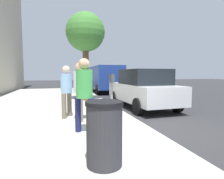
% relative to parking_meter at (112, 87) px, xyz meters
% --- Properties ---
extents(ground_plane, '(80.00, 80.00, 0.00)m').
position_rel_parking_meter_xyz_m(ground_plane, '(-1.03, -0.73, -1.17)').
color(ground_plane, '#2B2B2D').
rests_on(ground_plane, ground).
extents(sidewalk_slab, '(28.00, 6.00, 0.15)m').
position_rel_parking_meter_xyz_m(sidewalk_slab, '(-1.03, 2.27, -1.09)').
color(sidewalk_slab, '#A8A59E').
rests_on(sidewalk_slab, ground_plane).
extents(parking_meter, '(0.36, 0.12, 1.41)m').
position_rel_parking_meter_xyz_m(parking_meter, '(0.00, 0.00, 0.00)').
color(parking_meter, gray).
rests_on(parking_meter, sidewalk_slab).
extents(pedestrian_at_meter, '(0.53, 0.38, 1.76)m').
position_rel_parking_meter_xyz_m(pedestrian_at_meter, '(0.01, 1.00, 0.02)').
color(pedestrian_at_meter, '#726656').
rests_on(pedestrian_at_meter, sidewalk_slab).
extents(pedestrian_bystander, '(0.41, 0.44, 1.79)m').
position_rel_parking_meter_xyz_m(pedestrian_bystander, '(-1.24, 1.02, 0.04)').
color(pedestrian_bystander, '#191E4C').
rests_on(pedestrian_bystander, sidewalk_slab).
extents(parking_officer, '(0.47, 0.37, 1.68)m').
position_rel_parking_meter_xyz_m(parking_officer, '(0.53, 1.38, -0.04)').
color(parking_officer, '#726656').
rests_on(parking_officer, sidewalk_slab).
extents(parked_sedan_near, '(4.46, 2.10, 1.77)m').
position_rel_parking_meter_xyz_m(parked_sedan_near, '(2.20, -2.08, -0.27)').
color(parked_sedan_near, silver).
rests_on(parked_sedan_near, ground_plane).
extents(parked_van_far, '(5.25, 2.22, 2.18)m').
position_rel_parking_meter_xyz_m(parked_van_far, '(9.64, -2.08, 0.09)').
color(parked_van_far, navy).
rests_on(parked_van_far, ground_plane).
extents(street_tree, '(2.02, 2.02, 4.59)m').
position_rel_parking_meter_xyz_m(street_tree, '(4.24, 0.25, 2.49)').
color(street_tree, brown).
rests_on(street_tree, sidewalk_slab).
extents(trash_bin, '(0.59, 0.59, 1.01)m').
position_rel_parking_meter_xyz_m(trash_bin, '(-2.93, 0.92, -0.51)').
color(trash_bin, '#2D2D33').
rests_on(trash_bin, sidewalk_slab).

